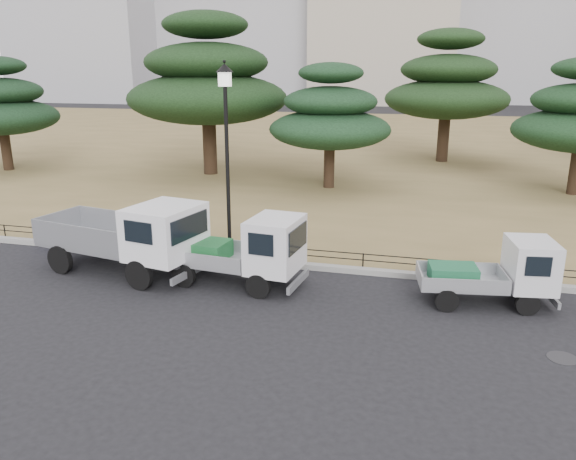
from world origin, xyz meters
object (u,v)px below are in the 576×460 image
(truck_kei_front, at_px, (244,251))
(tarp_pile, at_px, (68,229))
(truck_kei_rear, at_px, (496,272))
(street_lamp, at_px, (226,129))
(truck_large, at_px, (129,234))

(truck_kei_front, relative_size, tarp_pile, 2.56)
(truck_kei_rear, distance_m, tarp_pile, 13.21)
(truck_kei_front, height_order, street_lamp, street_lamp)
(truck_large, relative_size, truck_kei_front, 1.34)
(truck_kei_front, relative_size, truck_kei_rear, 1.14)
(truck_large, xyz_separation_m, tarp_pile, (-3.40, 1.97, -0.64))
(truck_kei_front, height_order, tarp_pile, truck_kei_front)
(truck_large, xyz_separation_m, street_lamp, (2.26, 1.88, 2.75))
(street_lamp, height_order, tarp_pile, street_lamp)
(truck_large, relative_size, street_lamp, 0.91)
(tarp_pile, bearing_deg, truck_large, -30.14)
(truck_kei_front, distance_m, street_lamp, 3.69)
(truck_kei_rear, bearing_deg, street_lamp, 159.48)
(truck_kei_front, bearing_deg, street_lamp, 126.05)
(truck_large, relative_size, tarp_pile, 3.43)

